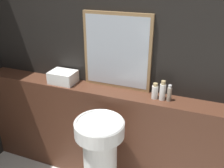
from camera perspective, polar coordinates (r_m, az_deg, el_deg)
name	(u,v)px	position (r m, az deg, el deg)	size (l,w,h in m)	color
wall_back	(120,54)	(2.15, 1.83, 6.91)	(8.00, 0.06, 2.50)	black
vanity_counter	(114,137)	(2.39, 0.39, -12.02)	(2.64, 0.22, 0.96)	#512D1E
pedestal_sink	(100,162)	(2.10, -2.71, -17.32)	(0.38, 0.38, 0.88)	white
mirror	(117,52)	(2.10, 1.10, 7.39)	(0.60, 0.03, 0.65)	#937047
towel_stack	(63,77)	(2.33, -11.12, 1.57)	(0.24, 0.18, 0.11)	white
shampoo_bottle	(155,91)	(2.03, 9.77, -1.69)	(0.05, 0.05, 0.13)	white
conditioner_bottle	(163,91)	(2.01, 11.49, -1.60)	(0.05, 0.05, 0.16)	white
lotion_bottle	(169,94)	(2.01, 12.97, -2.15)	(0.04, 0.04, 0.14)	gray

